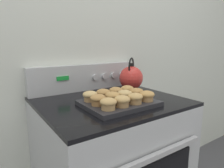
{
  "coord_description": "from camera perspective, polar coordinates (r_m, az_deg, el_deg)",
  "views": [
    {
      "loc": [
        -0.6,
        -0.55,
        1.22
      ],
      "look_at": [
        -0.04,
        0.27,
        1.02
      ],
      "focal_mm": 32.0,
      "sensor_mm": 36.0,
      "label": 1
    }
  ],
  "objects": [
    {
      "name": "muffin_r0_c0",
      "position": [
        0.88,
        -1.06,
        -5.58
      ],
      "size": [
        0.07,
        0.07,
        0.05
      ],
      "color": "tan",
      "rests_on": "muffin_pan"
    },
    {
      "name": "muffin_r2_c1",
      "position": [
        1.05,
        -2.5,
        -2.78
      ],
      "size": [
        0.07,
        0.07,
        0.05
      ],
      "color": "olive",
      "rests_on": "muffin_pan"
    },
    {
      "name": "muffin_r2_c3",
      "position": [
        1.14,
        4.38,
        -1.68
      ],
      "size": [
        0.07,
        0.07,
        0.05
      ],
      "color": "tan",
      "rests_on": "muffin_pan"
    },
    {
      "name": "muffin_r1_c3",
      "position": [
        1.08,
        7.03,
        -2.49
      ],
      "size": [
        0.07,
        0.07,
        0.05
      ],
      "color": "tan",
      "rests_on": "muffin_pan"
    },
    {
      "name": "tea_kettle",
      "position": [
        1.35,
        5.5,
        1.9
      ],
      "size": [
        0.18,
        0.16,
        0.22
      ],
      "color": "red",
      "rests_on": "stove_range"
    },
    {
      "name": "muffin_r1_c1",
      "position": [
        0.99,
        0.17,
        -3.67
      ],
      "size": [
        0.07,
        0.07,
        0.05
      ],
      "color": "olive",
      "rests_on": "muffin_pan"
    },
    {
      "name": "control_panel",
      "position": [
        1.35,
        -7.51,
        1.93
      ],
      "size": [
        0.75,
        0.07,
        0.17
      ],
      "color": "#B7BABF",
      "rests_on": "stove_range"
    },
    {
      "name": "muffin_r1_c0",
      "position": [
        0.94,
        -4.01,
        -4.44
      ],
      "size": [
        0.07,
        0.07,
        0.05
      ],
      "color": "olive",
      "rests_on": "muffin_pan"
    },
    {
      "name": "muffin_r0_c3",
      "position": [
        1.02,
        9.98,
        -3.3
      ],
      "size": [
        0.07,
        0.07,
        0.05
      ],
      "color": "#A37A4C",
      "rests_on": "muffin_pan"
    },
    {
      "name": "muffin_r1_c2",
      "position": [
        1.03,
        3.71,
        -3.08
      ],
      "size": [
        0.07,
        0.07,
        0.05
      ],
      "color": "tan",
      "rests_on": "muffin_pan"
    },
    {
      "name": "muffin_r0_c2",
      "position": [
        0.97,
        6.64,
        -4.02
      ],
      "size": [
        0.07,
        0.07,
        0.05
      ],
      "color": "#A37A4C",
      "rests_on": "muffin_pan"
    },
    {
      "name": "wall_back",
      "position": [
        1.38,
        -8.84,
        10.58
      ],
      "size": [
        8.0,
        0.05,
        2.4
      ],
      "color": "silver",
      "rests_on": "ground_plane"
    },
    {
      "name": "muffin_r0_c1",
      "position": [
        0.92,
        2.9,
        -4.82
      ],
      "size": [
        0.07,
        0.07,
        0.05
      ],
      "color": "#A37A4C",
      "rests_on": "muffin_pan"
    },
    {
      "name": "muffin_r2_c2",
      "position": [
        1.09,
        1.09,
        -2.18
      ],
      "size": [
        0.07,
        0.07,
        0.05
      ],
      "color": "#A37A4C",
      "rests_on": "muffin_pan"
    },
    {
      "name": "muffin_pan",
      "position": [
        1.02,
        1.96,
        -5.46
      ],
      "size": [
        0.36,
        0.28,
        0.02
      ],
      "color": "#28282D",
      "rests_on": "stove_range"
    },
    {
      "name": "muffin_r2_c0",
      "position": [
        1.01,
        -6.25,
        -3.38
      ],
      "size": [
        0.07,
        0.07,
        0.05
      ],
      "color": "#A37A4C",
      "rests_on": "muffin_pan"
    }
  ]
}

